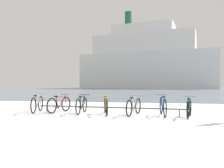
{
  "coord_description": "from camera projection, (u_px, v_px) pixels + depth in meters",
  "views": [
    {
      "loc": [
        0.66,
        -6.25,
        1.22
      ],
      "look_at": [
        -1.57,
        4.72,
        1.24
      ],
      "focal_mm": 38.19,
      "sensor_mm": 36.0,
      "label": 1
    }
  ],
  "objects": [
    {
      "name": "ground",
      "position": [
        158.0,
        90.0,
        59.07
      ],
      "size": [
        80.0,
        132.0,
        0.08
      ],
      "color": "white"
    },
    {
      "name": "bicycle_1",
      "position": [
        59.0,
        104.0,
        10.38
      ],
      "size": [
        0.53,
        1.63,
        0.77
      ],
      "color": "black",
      "rests_on": "ground"
    },
    {
      "name": "bicycle_6",
      "position": [
        189.0,
        108.0,
        8.79
      ],
      "size": [
        0.49,
        1.6,
        0.77
      ],
      "color": "black",
      "rests_on": "ground"
    },
    {
      "name": "bicycle_3",
      "position": [
        106.0,
        106.0,
        9.7
      ],
      "size": [
        0.63,
        1.71,
        0.79
      ],
      "color": "black",
      "rests_on": "ground"
    },
    {
      "name": "ferry_ship",
      "position": [
        146.0,
        62.0,
        74.37
      ],
      "size": [
        42.71,
        19.61,
        24.59
      ],
      "color": "white",
      "rests_on": "ground"
    },
    {
      "name": "bicycle_2",
      "position": [
        82.0,
        105.0,
        9.96
      ],
      "size": [
        0.46,
        1.73,
        0.78
      ],
      "color": "black",
      "rests_on": "ground"
    },
    {
      "name": "bicycle_5",
      "position": [
        163.0,
        106.0,
        9.26
      ],
      "size": [
        0.46,
        1.72,
        0.81
      ],
      "color": "black",
      "rests_on": "ground"
    },
    {
      "name": "bicycle_4",
      "position": [
        134.0,
        106.0,
        9.42
      ],
      "size": [
        0.54,
        1.72,
        0.77
      ],
      "color": "black",
      "rests_on": "ground"
    },
    {
      "name": "bike_rack",
      "position": [
        108.0,
        108.0,
        9.7
      ],
      "size": [
        6.2,
        0.41,
        0.31
      ],
      "color": "#4C5156",
      "rests_on": "ground"
    },
    {
      "name": "bicycle_0",
      "position": [
        37.0,
        104.0,
        10.43
      ],
      "size": [
        0.53,
        1.71,
        0.81
      ],
      "color": "black",
      "rests_on": "ground"
    }
  ]
}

